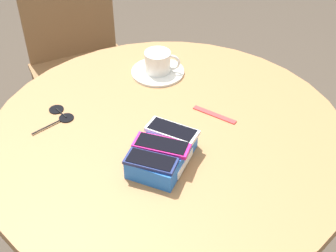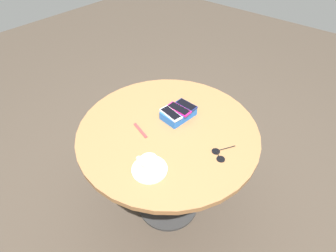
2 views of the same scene
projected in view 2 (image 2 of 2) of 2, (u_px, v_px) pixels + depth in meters
ground_plane at (168, 203)px, 1.93m from camera, size 8.00×8.00×0.00m
round_table at (168, 145)px, 1.50m from camera, size 0.98×0.98×0.75m
phone_box at (178, 113)px, 1.47m from camera, size 0.19×0.14×0.05m
phone_navy at (186, 105)px, 1.48m from camera, size 0.06×0.12×0.01m
phone_magenta at (179, 109)px, 1.45m from camera, size 0.06×0.14×0.01m
phone_white at (171, 114)px, 1.43m from camera, size 0.08×0.14×0.01m
saucer at (150, 169)px, 1.21m from camera, size 0.17×0.17×0.01m
coffee_cup at (149, 164)px, 1.19m from camera, size 0.08×0.11×0.07m
lanyard_strap at (140, 130)px, 1.41m from camera, size 0.05×0.13×0.00m
sunglasses at (219, 154)px, 1.28m from camera, size 0.14×0.09×0.01m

